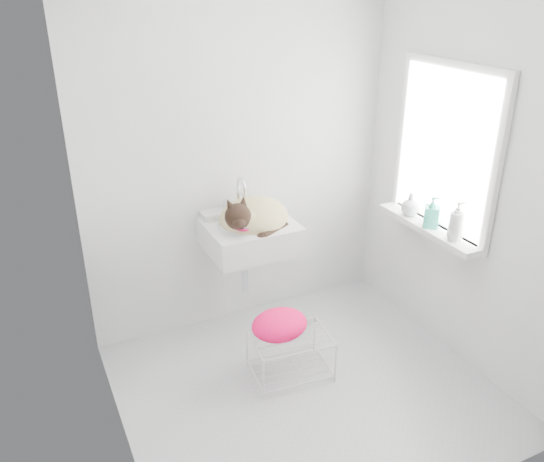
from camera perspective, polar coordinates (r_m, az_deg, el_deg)
name	(u,v)px	position (r m, az deg, el deg)	size (l,w,h in m)	color
floor	(306,389)	(3.63, 3.51, -15.80)	(2.20, 2.00, 0.02)	#B3B6BA
back_wall	(240,154)	(3.83, -3.32, 7.87)	(2.20, 0.02, 2.50)	white
right_wall	(469,174)	(3.62, 19.53, 5.49)	(0.02, 2.00, 2.50)	white
left_wall	(101,242)	(2.65, -17.07, -1.12)	(0.02, 2.00, 2.50)	white
window_glass	(447,150)	(3.72, 17.46, 7.88)	(0.01, 0.80, 1.00)	white
window_frame	(445,151)	(3.71, 17.29, 7.86)	(0.04, 0.90, 1.10)	white
windowsill	(428,227)	(3.84, 15.66, 0.36)	(0.16, 0.88, 0.04)	white
sink	(250,223)	(3.72, -2.30, 0.83)	(0.59, 0.51, 0.24)	silver
faucet	(239,195)	(3.82, -3.41, 3.73)	(0.21, 0.15, 0.21)	silver
cat	(252,218)	(3.69, -2.04, 1.35)	(0.55, 0.49, 0.32)	tan
wire_rack	(291,354)	(3.65, 1.91, -12.49)	(0.48, 0.33, 0.29)	silver
towel	(280,331)	(3.56, 0.77, -10.19)	(0.37, 0.26, 0.15)	#F20006
bottle_a	(454,240)	(3.66, 18.09, -0.85)	(0.08, 0.08, 0.22)	white
bottle_b	(430,226)	(3.81, 15.85, 0.45)	(0.09, 0.10, 0.21)	teal
bottle_c	(409,215)	(3.96, 13.85, 1.60)	(0.12, 0.12, 0.16)	silver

